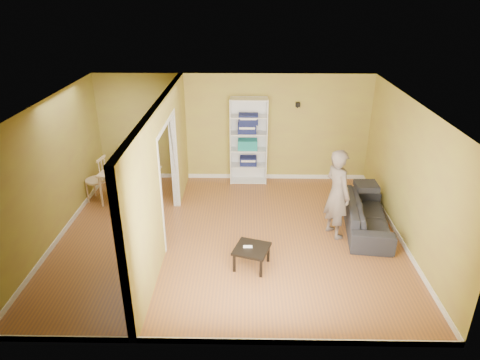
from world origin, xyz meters
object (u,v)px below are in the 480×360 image
object	(u,v)px
chair_near	(123,194)
sofa	(367,211)
coffee_table	(252,251)
dining_table	(130,174)
bookshelf	(249,141)
chair_left	(96,179)
person	(338,186)
chair_far	(140,170)

from	to	relation	value
chair_near	sofa	bearing A→B (deg)	2.54
coffee_table	dining_table	world-z (taller)	dining_table
sofa	coffee_table	distance (m)	2.63
bookshelf	dining_table	distance (m)	2.88
sofa	chair_left	size ratio (longest dim) A/B	1.95
bookshelf	chair_left	bearing A→B (deg)	-161.56
person	chair_far	size ratio (longest dim) A/B	2.06
sofa	chair_far	xyz separation A→B (m)	(-4.86, 1.69, 0.11)
dining_table	chair_far	size ratio (longest dim) A/B	1.20
bookshelf	chair_near	world-z (taller)	bookshelf
dining_table	chair_far	world-z (taller)	chair_far
chair_near	bookshelf	bearing A→B (deg)	42.38
coffee_table	dining_table	bearing A→B (deg)	137.95
bookshelf	chair_far	xyz separation A→B (m)	(-2.53, -0.58, -0.54)
bookshelf	coffee_table	distance (m)	3.65
sofa	dining_table	bearing A→B (deg)	84.79
person	bookshelf	world-z (taller)	bookshelf
person	chair_far	distance (m)	4.63
person	bookshelf	distance (m)	3.00
chair_far	person	bearing A→B (deg)	178.37
chair_left	sofa	bearing A→B (deg)	87.27
bookshelf	chair_near	bearing A→B (deg)	-145.88
sofa	chair_far	distance (m)	5.15
bookshelf	chair_near	xyz separation A→B (m)	(-2.61, -1.77, -0.57)
coffee_table	person	bearing A→B (deg)	33.93
dining_table	chair_near	bearing A→B (deg)	-92.14
coffee_table	chair_left	size ratio (longest dim) A/B	0.54
bookshelf	chair_far	world-z (taller)	bookshelf
dining_table	person	bearing A→B (deg)	-17.15
dining_table	bookshelf	bearing A→B (deg)	24.68
dining_table	chair_left	size ratio (longest dim) A/B	1.15
sofa	chair_near	distance (m)	4.98
coffee_table	chair_left	distance (m)	4.22
coffee_table	dining_table	xyz separation A→B (m)	(-2.65, 2.39, 0.35)
coffee_table	chair_far	distance (m)	3.96
coffee_table	chair_far	bearing A→B (deg)	130.72
chair_left	chair_near	size ratio (longest dim) A/B	1.10
bookshelf	chair_far	size ratio (longest dim) A/B	2.09
sofa	coffee_table	xyz separation A→B (m)	(-2.28, -1.31, -0.07)
bookshelf	chair_far	distance (m)	2.65
dining_table	chair_left	distance (m)	0.80
sofa	person	distance (m)	0.96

